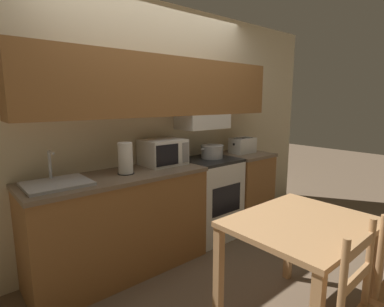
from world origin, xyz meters
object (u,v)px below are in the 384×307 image
Objects in this scene: sink_basin at (57,183)px; paper_towel_roll at (125,158)px; stove_range at (209,198)px; cooking_pot at (212,151)px; toaster at (242,145)px; dining_table at (301,237)px; microwave at (163,152)px.

paper_towel_roll reaches higher than sink_basin.
stove_range is at bearing 1.13° from paper_towel_roll.
toaster is at bearing 0.15° from cooking_pot.
dining_table is (-0.48, -1.42, 0.19)m from stove_range.
cooking_pot is at bearing 14.80° from stove_range.
paper_towel_roll reaches higher than toaster.
microwave reaches higher than stove_range.
dining_table is (0.56, -1.40, -0.41)m from paper_towel_roll.
stove_range is 0.96× the size of dining_table.
stove_range is at bearing 0.33° from sink_basin.
microwave is (-0.57, 0.08, 0.59)m from stove_range.
stove_range reaches higher than dining_table.
stove_range is 1.51m from dining_table.
paper_towel_roll is 0.29× the size of dining_table.
dining_table is at bearing -110.72° from cooking_pot.
microwave is at bearing 176.70° from toaster.
paper_towel_roll is at bearing -178.15° from cooking_pot.
paper_towel_roll is at bearing -1.09° from sink_basin.
dining_table is at bearing -126.70° from toaster.
toaster is (0.53, 0.00, 0.02)m from cooking_pot.
microwave is 1.07m from sink_basin.
cooking_pot is at bearing 1.85° from paper_towel_roll.
cooking_pot is 1.10m from paper_towel_roll.
stove_range is 3.26× the size of paper_towel_roll.
sink_basin is at bearing 178.91° from paper_towel_roll.
cooking_pot is at bearing -179.85° from toaster.
toaster is at bearing 1.30° from paper_towel_roll.
paper_towel_roll reaches higher than microwave.
stove_range is 2.22× the size of microwave.
dining_table is (0.09, -1.50, -0.40)m from microwave.
sink_basin is (-2.21, -0.03, -0.08)m from toaster.
sink_basin is 0.50× the size of dining_table.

